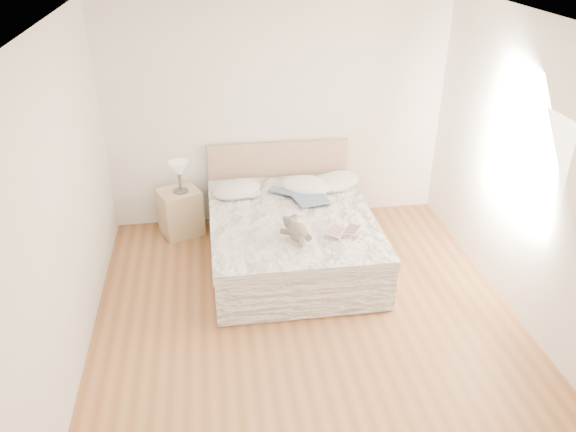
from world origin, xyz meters
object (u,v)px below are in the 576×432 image
object	(u,v)px
bed	(290,235)
teddy_bear	(297,237)
childrens_book	(344,231)
nightstand	(180,212)
table_lamp	(179,171)
photo_book	(247,193)

from	to	relation	value
bed	teddy_bear	size ratio (longest dim) A/B	6.63
childrens_book	nightstand	bearing A→B (deg)	175.12
nightstand	table_lamp	xyz separation A→B (m)	(0.03, -0.03, 0.55)
photo_book	childrens_book	distance (m)	1.33
bed	nightstand	world-z (taller)	bed
table_lamp	childrens_book	size ratio (longest dim) A/B	1.13
bed	nightstand	bearing A→B (deg)	147.75
table_lamp	teddy_bear	size ratio (longest dim) A/B	1.16
table_lamp	photo_book	world-z (taller)	table_lamp
nightstand	childrens_book	xyz separation A→B (m)	(1.67, -1.31, 0.35)
bed	teddy_bear	world-z (taller)	bed
nightstand	childrens_book	size ratio (longest dim) A/B	1.69
childrens_book	teddy_bear	size ratio (longest dim) A/B	1.02
table_lamp	photo_book	bearing A→B (deg)	-21.65
childrens_book	photo_book	bearing A→B (deg)	165.39
teddy_bear	nightstand	bearing A→B (deg)	107.98
childrens_book	bed	bearing A→B (deg)	163.14
bed	photo_book	bearing A→B (deg)	134.69
photo_book	teddy_bear	bearing A→B (deg)	-84.97
bed	childrens_book	distance (m)	0.78
bed	nightstand	size ratio (longest dim) A/B	3.83
table_lamp	photo_book	distance (m)	0.82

